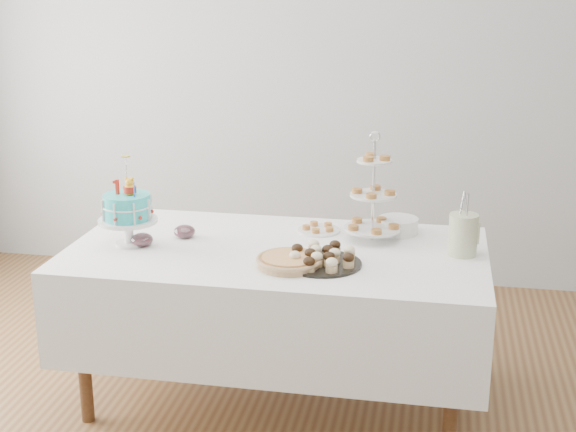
% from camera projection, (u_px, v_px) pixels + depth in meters
% --- Properties ---
extents(floor, '(5.00, 5.00, 0.00)m').
position_uv_depth(floor, '(264.00, 430.00, 3.64)').
color(floor, brown).
rests_on(floor, ground).
extents(walls, '(5.04, 4.04, 2.70)m').
position_uv_depth(walls, '(261.00, 137.00, 3.25)').
color(walls, '#A7AAAD').
rests_on(walls, floor).
extents(table, '(1.92, 1.02, 0.77)m').
position_uv_depth(table, '(277.00, 294.00, 3.77)').
color(table, white).
rests_on(table, floor).
extents(birthday_cake, '(0.27, 0.27, 0.42)m').
position_uv_depth(birthday_cake, '(128.00, 222.00, 3.71)').
color(birthday_cake, white).
rests_on(birthday_cake, table).
extents(cupcake_tray, '(0.35, 0.35, 0.08)m').
position_uv_depth(cupcake_tray, '(322.00, 256.00, 3.48)').
color(cupcake_tray, black).
rests_on(cupcake_tray, table).
extents(pie, '(0.29, 0.29, 0.05)m').
position_uv_depth(pie, '(289.00, 261.00, 3.46)').
color(pie, tan).
rests_on(pie, table).
extents(tiered_stand, '(0.27, 0.27, 0.52)m').
position_uv_depth(tiered_stand, '(373.00, 196.00, 3.76)').
color(tiered_stand, silver).
rests_on(tiered_stand, table).
extents(plate_stack, '(0.20, 0.20, 0.08)m').
position_uv_depth(plate_stack, '(398.00, 226.00, 3.91)').
color(plate_stack, white).
rests_on(plate_stack, table).
extents(pastry_plate, '(0.21, 0.21, 0.03)m').
position_uv_depth(pastry_plate, '(319.00, 229.00, 3.94)').
color(pastry_plate, white).
rests_on(pastry_plate, table).
extents(jam_bowl_a, '(0.10, 0.10, 0.06)m').
position_uv_depth(jam_bowl_a, '(142.00, 240.00, 3.73)').
color(jam_bowl_a, silver).
rests_on(jam_bowl_a, table).
extents(jam_bowl_b, '(0.10, 0.10, 0.06)m').
position_uv_depth(jam_bowl_b, '(184.00, 232.00, 3.85)').
color(jam_bowl_b, silver).
rests_on(jam_bowl_b, table).
extents(utensil_pitcher, '(0.14, 0.13, 0.29)m').
position_uv_depth(utensil_pitcher, '(463.00, 233.00, 3.59)').
color(utensil_pitcher, beige).
rests_on(utensil_pitcher, table).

